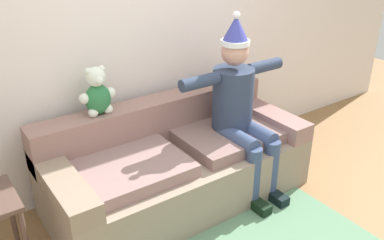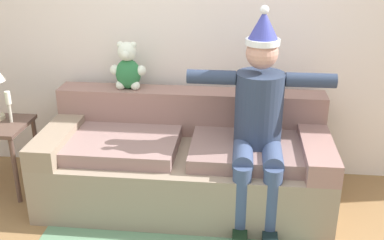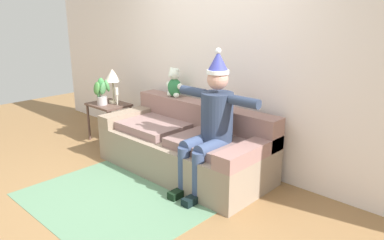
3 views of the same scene
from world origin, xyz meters
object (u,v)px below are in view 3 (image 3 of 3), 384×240
at_px(side_table, 109,110).
at_px(candle_tall, 100,91).
at_px(table_lamp, 112,77).
at_px(teddy_bear, 174,84).
at_px(potted_plant, 101,91).
at_px(candle_short, 117,94).
at_px(couch, 186,145).
at_px(person_seated, 211,121).

relative_size(side_table, candle_tall, 2.23).
bearing_deg(table_lamp, teddy_bear, 13.33).
relative_size(potted_plant, candle_short, 1.51).
bearing_deg(potted_plant, table_lamp, 85.57).
xyz_separation_m(couch, teddy_bear, (-0.49, 0.30, 0.64)).
height_order(person_seated, candle_tall, person_seated).
bearing_deg(teddy_bear, couch, -31.34).
distance_m(person_seated, potted_plant, 2.07).
distance_m(potted_plant, candle_short, 0.22).
bearing_deg(candle_short, candle_tall, -169.56).
height_order(couch, side_table, couch).
xyz_separation_m(person_seated, table_lamp, (-2.05, 0.22, 0.19)).
bearing_deg(teddy_bear, side_table, -162.21).
bearing_deg(potted_plant, side_table, 87.53).
height_order(person_seated, table_lamp, person_seated).
bearing_deg(candle_short, person_seated, -5.10).
distance_m(teddy_bear, potted_plant, 1.14).
xyz_separation_m(couch, person_seated, (0.53, -0.16, 0.45)).
distance_m(teddy_bear, candle_short, 0.95).
height_order(side_table, table_lamp, table_lamp).
bearing_deg(candle_tall, couch, 1.75).
relative_size(person_seated, table_lamp, 3.03).
height_order(couch, potted_plant, potted_plant).
bearing_deg(candle_short, side_table, -166.20).
relative_size(teddy_bear, potted_plant, 1.01).
bearing_deg(person_seated, side_table, 176.41).
relative_size(couch, teddy_bear, 5.56).
bearing_deg(potted_plant, candle_tall, 153.16).
bearing_deg(candle_tall, side_table, 7.00).
bearing_deg(teddy_bear, person_seated, -24.28).
bearing_deg(table_lamp, person_seated, -6.09).
distance_m(table_lamp, potted_plant, 0.27).
bearing_deg(candle_short, potted_plant, -140.01).
height_order(couch, candle_tall, candle_tall).
height_order(potted_plant, candle_short, potted_plant).
distance_m(person_seated, candle_short, 1.91).
xyz_separation_m(couch, table_lamp, (-1.52, 0.06, 0.64)).
relative_size(side_table, table_lamp, 1.17).
bearing_deg(side_table, person_seated, -3.59).
relative_size(side_table, potted_plant, 1.54).
height_order(couch, table_lamp, table_lamp).
distance_m(couch, teddy_bear, 0.86).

